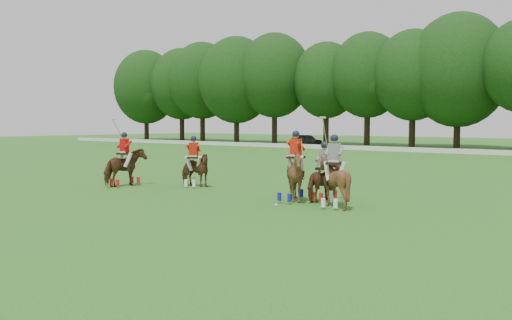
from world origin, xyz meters
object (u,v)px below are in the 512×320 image
Objects in this scene: polo_red_a at (125,167)px; polo_red_b at (194,169)px; polo_red_c at (296,176)px; polo_stripe_b at (334,181)px; polo_ball at (276,205)px; car_left at (307,140)px; polo_stripe_a at (324,181)px.

polo_red_a is 1.32× the size of polo_red_b.
polo_stripe_b is at bearing -8.62° from polo_red_c.
polo_stripe_b reaches higher than polo_red_a.
car_left is at bearing 122.72° from polo_ball.
polo_stripe_a is 23.14× the size of polo_ball.
polo_red_b is at bearing 177.12° from polo_stripe_a.
polo_stripe_b is (26.87, -38.34, 0.16)m from car_left.
polo_red_a reaches higher than polo_stripe_a.
polo_stripe_b reaches higher than car_left.
polo_stripe_a is 0.72× the size of polo_stripe_b.
polo_red_a is at bearing 176.20° from polo_ball.
polo_red_c is at bearing -9.31° from polo_red_b.
car_left is 41.76m from polo_red_b.
car_left is 1.97× the size of polo_stripe_a.
polo_stripe_b is at bearing -44.01° from polo_stripe_a.
polo_red_c is 1.01m from polo_stripe_a.
polo_ball is (0.13, -1.30, -0.86)m from polo_red_c.
polo_red_b is 7.80m from polo_stripe_b.
car_left is at bearing 113.27° from polo_red_a.
polo_red_b is at bearing -137.63° from car_left.
polo_red_b is at bearing 34.64° from polo_red_a.
polo_red_b is at bearing 170.84° from polo_stripe_b.
polo_stripe_b is 32.26× the size of polo_ball.
polo_stripe_a is at bearing 8.44° from polo_red_a.
car_left is at bearing 125.02° from polo_stripe_b.
polo_red_a is at bearing -145.36° from polo_red_b.
polo_stripe_a reaches higher than car_left.
polo_red_a reaches higher than car_left.
polo_red_a is 8.51m from polo_red_c.
polo_red_c is 27.44× the size of polo_ball.
car_left is 42.25m from polo_red_a.
polo_red_b is 24.21× the size of polo_ball.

